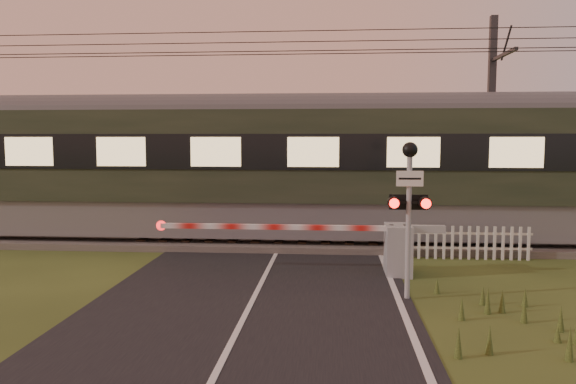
# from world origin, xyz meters

# --- Properties ---
(ground) EXTENTS (160.00, 160.00, 0.00)m
(ground) POSITION_xyz_m (0.00, 0.00, 0.00)
(ground) COLOR #303D17
(ground) RESTS_ON ground
(road) EXTENTS (6.00, 140.00, 0.03)m
(road) POSITION_xyz_m (0.02, -0.23, 0.01)
(road) COLOR black
(road) RESTS_ON ground
(track_bed) EXTENTS (140.00, 3.40, 0.39)m
(track_bed) POSITION_xyz_m (0.00, 6.50, 0.07)
(track_bed) COLOR #47423D
(track_bed) RESTS_ON ground
(overhead_wires) EXTENTS (120.00, 0.62, 0.62)m
(overhead_wires) POSITION_xyz_m (0.00, 6.50, 5.72)
(overhead_wires) COLOR black
(overhead_wires) RESTS_ON ground
(boom_gate) EXTENTS (6.58, 0.87, 1.16)m
(boom_gate) POSITION_xyz_m (2.68, 2.85, 0.63)
(boom_gate) COLOR gray
(boom_gate) RESTS_ON ground
(crossing_signal) EXTENTS (0.76, 0.34, 3.00)m
(crossing_signal) POSITION_xyz_m (2.92, 0.90, 2.06)
(crossing_signal) COLOR gray
(crossing_signal) RESTS_ON ground
(picket_fence) EXTENTS (3.55, 0.07, 0.85)m
(picket_fence) POSITION_xyz_m (4.74, 4.60, 0.43)
(picket_fence) COLOR silver
(picket_fence) RESTS_ON ground
(catenary_mast) EXTENTS (0.22, 2.46, 6.91)m
(catenary_mast) POSITION_xyz_m (6.50, 8.72, 3.59)
(catenary_mast) COLOR #2D2D30
(catenary_mast) RESTS_ON ground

